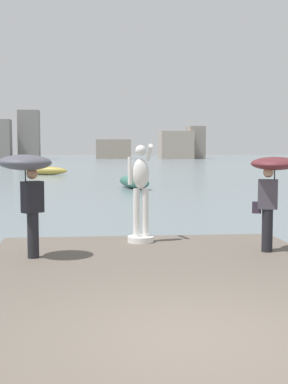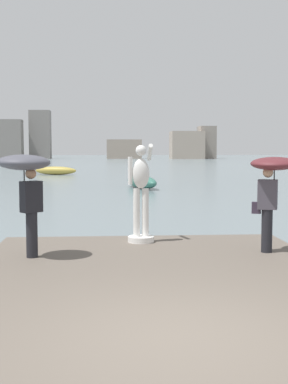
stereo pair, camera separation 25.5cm
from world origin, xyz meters
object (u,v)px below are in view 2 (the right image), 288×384
Objects in this scene: boat_near at (56,171)px; boat_far at (141,182)px; onlooker_left at (26,175)px; onlooker_right at (272,178)px; statue_white_figure at (141,197)px.

boat_near is 19.81m from boat_far.
onlooker_left is at bearing -84.97° from boat_near.
onlooker_right reaches higher than boat_near.
boat_far is at bearing 92.93° from onlooker_right.
statue_white_figure reaches higher than onlooker_left.
boat_far is at bearing 86.27° from statue_white_figure.
statue_white_figure is at bearing -93.73° from boat_far.
statue_white_figure is at bearing 152.29° from onlooker_right.
onlooker_right is 0.45× the size of boat_near.
boat_near is (-5.94, 39.81, -1.00)m from statue_white_figure.
statue_white_figure is at bearing 33.84° from onlooker_left.
onlooker_left is 1.02× the size of onlooker_right.
onlooker_right is (4.86, 0.20, -0.08)m from onlooker_left.
boat_far is at bearing -68.26° from boat_near.
onlooker_left is 0.43× the size of boat_far.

